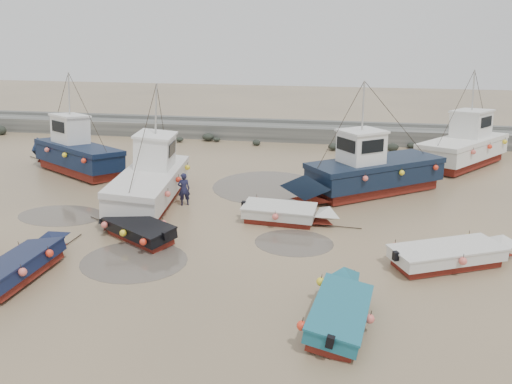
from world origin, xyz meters
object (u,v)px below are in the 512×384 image
dinghy_5 (287,212)px  person (185,205)px  dinghy_3 (455,253)px  dinghy_4 (135,226)px  cabin_boat_3 (468,145)px  cabin_boat_1 (151,178)px  dinghy_2 (339,306)px  dinghy_1 (24,262)px  cabin_boat_2 (366,171)px  cabin_boat_0 (72,151)px

dinghy_5 → person: (-5.59, 1.49, -0.55)m
dinghy_3 → person: size_ratio=3.67×
dinghy_4 → person: bearing=19.6°
cabin_boat_3 → cabin_boat_1: bearing=-110.0°
dinghy_2 → dinghy_3: same height
dinghy_1 → dinghy_5: 11.56m
dinghy_1 → cabin_boat_2: bearing=45.9°
dinghy_5 → cabin_boat_1: size_ratio=0.54×
person → cabin_boat_2: bearing=173.8°
dinghy_4 → dinghy_3: bearing=-60.6°
dinghy_4 → cabin_boat_0: cabin_boat_0 is taller
dinghy_4 → cabin_boat_1: bearing=43.1°
dinghy_3 → dinghy_4: size_ratio=1.21×
dinghy_4 → person: dinghy_4 is taller
cabin_boat_1 → cabin_boat_0: bearing=141.2°
dinghy_1 → cabin_boat_0: (-5.35, 13.34, 0.81)m
dinghy_2 → dinghy_4: 10.48m
cabin_boat_0 → dinghy_4: bearing=-109.0°
cabin_boat_2 → cabin_boat_3: bearing=-78.4°
dinghy_4 → cabin_boat_3: (17.36, 15.41, 0.79)m
dinghy_5 → person: size_ratio=3.28×
cabin_boat_3 → person: cabin_boat_3 is taller
dinghy_5 → cabin_boat_0: size_ratio=0.64×
dinghy_1 → cabin_boat_3: 27.99m
dinghy_3 → cabin_boat_0: 23.69m
dinghy_4 → person: 4.53m
dinghy_4 → cabin_boat_1: (-0.98, 4.62, 0.77)m
dinghy_1 → cabin_boat_0: cabin_boat_0 is taller
cabin_boat_3 → dinghy_4: bearing=-98.9°
dinghy_4 → cabin_boat_1: cabin_boat_1 is taller
cabin_boat_1 → cabin_boat_3: bearing=24.9°
dinghy_3 → cabin_boat_2: 8.99m
dinghy_2 → person: 12.64m
dinghy_2 → cabin_boat_0: bearing=148.5°
dinghy_3 → dinghy_1: bearing=-102.3°
dinghy_2 → cabin_boat_3: (8.27, 20.63, 0.79)m
cabin_boat_3 → dinghy_2: bearing=-72.4°
person → dinghy_3: bearing=132.3°
cabin_boat_2 → dinghy_5: bearing=107.4°
dinghy_1 → cabin_boat_2: size_ratio=0.65×
cabin_boat_0 → person: bearing=-88.5°
dinghy_5 → cabin_boat_2: size_ratio=0.59×
dinghy_2 → cabin_boat_3: size_ratio=0.66×
cabin_boat_2 → cabin_boat_3: same height
person → dinghy_1: bearing=40.0°
cabin_boat_0 → cabin_boat_1: 8.48m
dinghy_3 → cabin_boat_3: 16.32m
dinghy_4 → cabin_boat_3: size_ratio=0.61×
dinghy_5 → dinghy_4: bearing=-61.1°
cabin_boat_1 → dinghy_3: bearing=-24.8°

